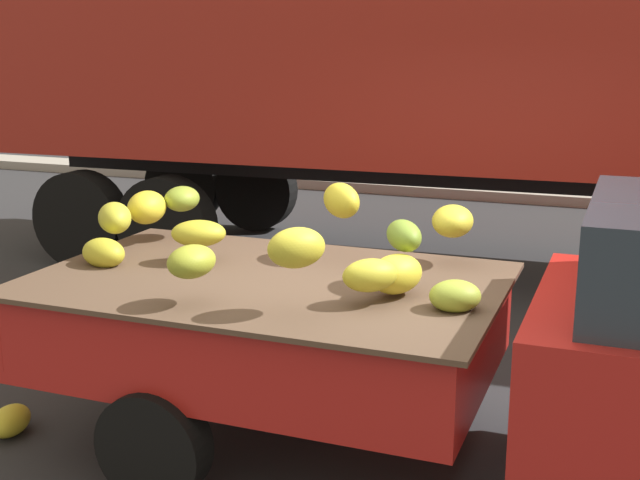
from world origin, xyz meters
The scene contains 5 objects.
ground centered at (0.00, 0.00, 0.00)m, with size 220.00×220.00×0.00m, color #28282B.
curb_strip centered at (0.00, 8.80, 0.08)m, with size 80.00×0.80×0.16m, color gray.
pickup_truck centered at (1.23, -0.23, 0.89)m, with size 4.91×1.84×1.70m.
semi_trailer centered at (0.16, 4.23, 2.54)m, with size 12.08×2.99×3.95m.
fallen_banana_bunch_near_tailgate centered at (-2.30, -0.73, 0.09)m, with size 0.33×0.23×0.19m, color gold.
Camera 1 is at (1.33, -4.57, 2.46)m, focal length 46.42 mm.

